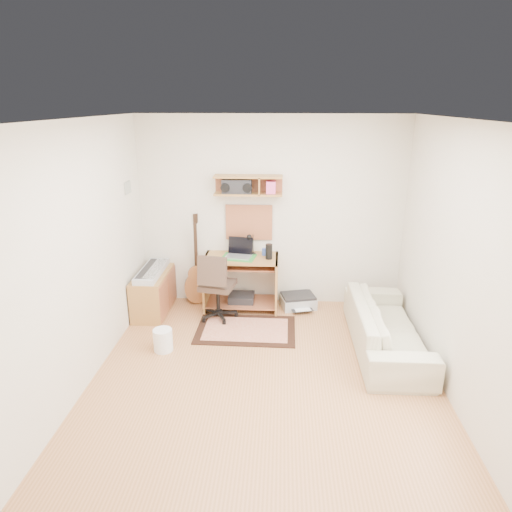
# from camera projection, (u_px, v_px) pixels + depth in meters

# --- Properties ---
(floor) EXTENTS (3.60, 4.00, 0.01)m
(floor) POSITION_uv_depth(u_px,v_px,m) (265.00, 380.00, 4.73)
(floor) COLOR #B87D4C
(floor) RESTS_ON ground
(ceiling) EXTENTS (3.60, 4.00, 0.01)m
(ceiling) POSITION_uv_depth(u_px,v_px,m) (266.00, 119.00, 3.89)
(ceiling) COLOR white
(ceiling) RESTS_ON ground
(back_wall) EXTENTS (3.60, 0.01, 2.60)m
(back_wall) POSITION_uv_depth(u_px,v_px,m) (271.00, 213.00, 6.20)
(back_wall) COLOR beige
(back_wall) RESTS_ON ground
(left_wall) EXTENTS (0.01, 4.00, 2.60)m
(left_wall) POSITION_uv_depth(u_px,v_px,m) (80.00, 258.00, 4.41)
(left_wall) COLOR beige
(left_wall) RESTS_ON ground
(right_wall) EXTENTS (0.01, 4.00, 2.60)m
(right_wall) POSITION_uv_depth(u_px,v_px,m) (460.00, 266.00, 4.21)
(right_wall) COLOR beige
(right_wall) RESTS_ON ground
(wall_shelf) EXTENTS (0.90, 0.25, 0.26)m
(wall_shelf) POSITION_uv_depth(u_px,v_px,m) (248.00, 185.00, 5.97)
(wall_shelf) COLOR #A5743A
(wall_shelf) RESTS_ON back_wall
(cork_board) EXTENTS (0.64, 0.03, 0.49)m
(cork_board) POSITION_uv_depth(u_px,v_px,m) (249.00, 222.00, 6.24)
(cork_board) COLOR #A27251
(cork_board) RESTS_ON back_wall
(wall_photo) EXTENTS (0.02, 0.20, 0.15)m
(wall_photo) POSITION_uv_depth(u_px,v_px,m) (128.00, 188.00, 5.69)
(wall_photo) COLOR #4C8CBF
(wall_photo) RESTS_ON left_wall
(desk) EXTENTS (1.00, 0.55, 0.75)m
(desk) POSITION_uv_depth(u_px,v_px,m) (241.00, 283.00, 6.26)
(desk) COLOR #A5743A
(desk) RESTS_ON floor
(laptop) EXTENTS (0.39, 0.39, 0.26)m
(laptop) POSITION_uv_depth(u_px,v_px,m) (238.00, 248.00, 6.08)
(laptop) COLOR silver
(laptop) RESTS_ON desk
(speaker) EXTENTS (0.09, 0.09, 0.20)m
(speaker) POSITION_uv_depth(u_px,v_px,m) (269.00, 252.00, 6.04)
(speaker) COLOR black
(speaker) RESTS_ON desk
(desk_lamp) EXTENTS (0.10, 0.10, 0.29)m
(desk_lamp) POSITION_uv_depth(u_px,v_px,m) (253.00, 244.00, 6.22)
(desk_lamp) COLOR black
(desk_lamp) RESTS_ON desk
(pencil_cup) EXTENTS (0.07, 0.07, 0.10)m
(pencil_cup) POSITION_uv_depth(u_px,v_px,m) (264.00, 252.00, 6.20)
(pencil_cup) COLOR #3650A2
(pencil_cup) RESTS_ON desk
(boombox) EXTENTS (0.39, 0.18, 0.20)m
(boombox) POSITION_uv_depth(u_px,v_px,m) (237.00, 187.00, 5.98)
(boombox) COLOR black
(boombox) RESTS_ON wall_shelf
(rug) EXTENTS (1.25, 0.84, 0.02)m
(rug) POSITION_uv_depth(u_px,v_px,m) (246.00, 330.00, 5.75)
(rug) COLOR beige
(rug) RESTS_ON floor
(task_chair) EXTENTS (0.56, 0.56, 0.93)m
(task_chair) POSITION_uv_depth(u_px,v_px,m) (218.00, 285.00, 5.94)
(task_chair) COLOR #3A2B22
(task_chair) RESTS_ON floor
(cabinet) EXTENTS (0.40, 0.90, 0.55)m
(cabinet) POSITION_uv_depth(u_px,v_px,m) (154.00, 292.00, 6.19)
(cabinet) COLOR #A5743A
(cabinet) RESTS_ON floor
(music_keyboard) EXTENTS (0.27, 0.86, 0.08)m
(music_keyboard) POSITION_uv_depth(u_px,v_px,m) (152.00, 271.00, 6.09)
(music_keyboard) COLOR #B2B5BA
(music_keyboard) RESTS_ON cabinet
(guitar) EXTENTS (0.39, 0.29, 1.29)m
(guitar) POSITION_uv_depth(u_px,v_px,m) (195.00, 260.00, 6.34)
(guitar) COLOR #985B2F
(guitar) RESTS_ON floor
(waste_basket) EXTENTS (0.26, 0.26, 0.26)m
(waste_basket) POSITION_uv_depth(u_px,v_px,m) (163.00, 340.00, 5.25)
(waste_basket) COLOR white
(waste_basket) RESTS_ON floor
(printer) EXTENTS (0.53, 0.46, 0.17)m
(printer) POSITION_uv_depth(u_px,v_px,m) (298.00, 301.00, 6.38)
(printer) COLOR #A5A8AA
(printer) RESTS_ON floor
(sofa) EXTENTS (0.54, 1.86, 0.73)m
(sofa) POSITION_uv_depth(u_px,v_px,m) (387.00, 320.00, 5.23)
(sofa) COLOR #BBB394
(sofa) RESTS_ON floor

